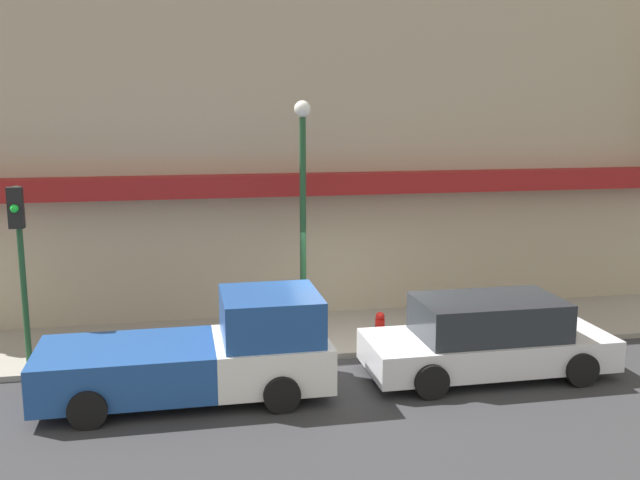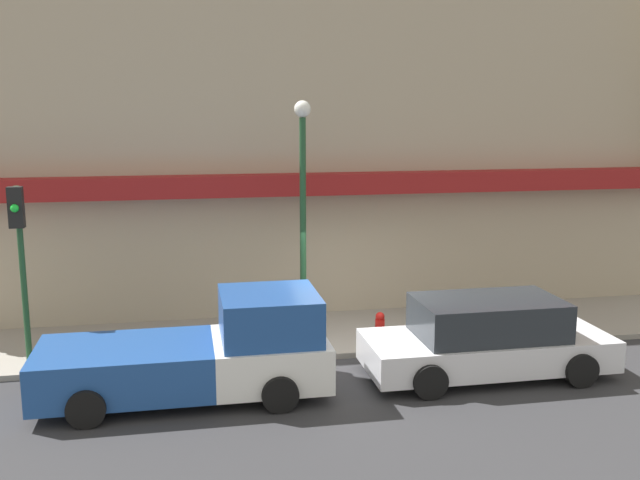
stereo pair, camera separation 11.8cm
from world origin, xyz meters
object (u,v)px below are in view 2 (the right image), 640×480
object	(u,v)px
parked_car	(487,338)
fire_hydrant	(380,325)
traffic_light	(20,243)
street_lamp	(303,191)
pickup_truck	(205,353)

from	to	relation	value
parked_car	fire_hydrant	size ratio (longest dim) A/B	7.90
traffic_light	street_lamp	bearing A→B (deg)	5.77
pickup_truck	parked_car	distance (m)	5.46
street_lamp	parked_car	bearing A→B (deg)	-40.13
pickup_truck	parked_car	size ratio (longest dim) A/B	1.08
street_lamp	traffic_light	distance (m)	5.83
fire_hydrant	traffic_light	xyz separation A→B (m)	(-7.38, -0.08, 2.15)
fire_hydrant	traffic_light	distance (m)	7.69
parked_car	fire_hydrant	world-z (taller)	parked_car
fire_hydrant	pickup_truck	bearing A→B (deg)	-150.80
fire_hydrant	traffic_light	bearing A→B (deg)	-179.42
pickup_truck	fire_hydrant	size ratio (longest dim) A/B	8.50
street_lamp	pickup_truck	bearing A→B (deg)	-130.18
pickup_truck	traffic_light	bearing A→B (deg)	146.87
traffic_light	parked_car	bearing A→B (deg)	-13.29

